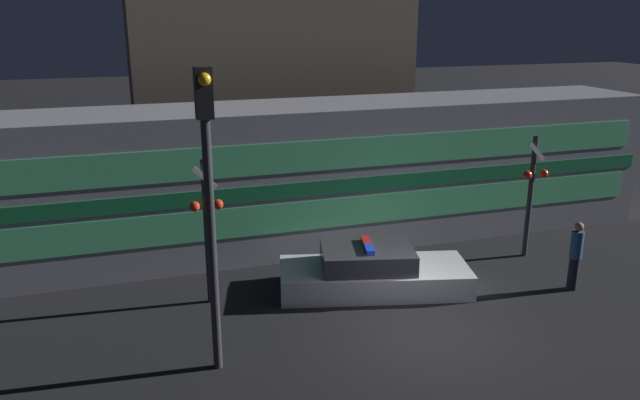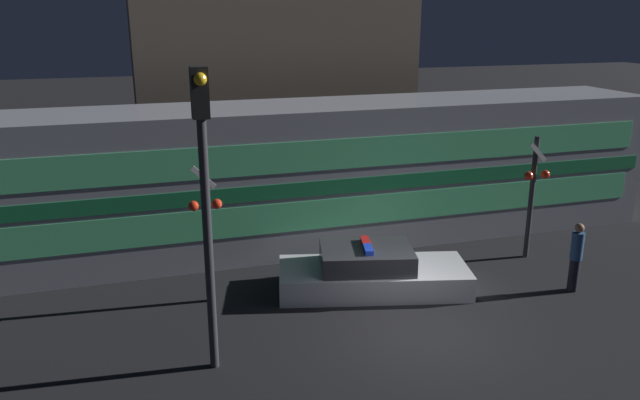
# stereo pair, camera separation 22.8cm
# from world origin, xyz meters

# --- Properties ---
(ground_plane) EXTENTS (120.00, 120.00, 0.00)m
(ground_plane) POSITION_xyz_m (0.00, 0.00, 0.00)
(ground_plane) COLOR black
(train) EXTENTS (23.75, 3.04, 4.19)m
(train) POSITION_xyz_m (-1.82, 6.16, 2.09)
(train) COLOR gray
(train) RESTS_ON ground_plane
(police_car) EXTENTS (5.03, 2.93, 1.26)m
(police_car) POSITION_xyz_m (-0.24, 2.33, 0.46)
(police_car) COLOR silver
(police_car) RESTS_ON ground_plane
(pedestrian) EXTENTS (0.30, 0.30, 1.79)m
(pedestrian) POSITION_xyz_m (4.58, 0.78, 0.92)
(pedestrian) COLOR black
(pedestrian) RESTS_ON ground_plane
(crossing_signal_near) EXTENTS (0.78, 0.34, 3.51)m
(crossing_signal_near) POSITION_xyz_m (4.82, 3.04, 1.98)
(crossing_signal_near) COLOR #2D2D33
(crossing_signal_near) RESTS_ON ground_plane
(crossing_signal_far) EXTENTS (0.78, 0.34, 3.56)m
(crossing_signal_far) POSITION_xyz_m (-4.24, 2.86, 2.00)
(crossing_signal_far) COLOR #2D2D33
(crossing_signal_far) RESTS_ON ground_plane
(traffic_light_corner) EXTENTS (0.30, 0.46, 5.86)m
(traffic_light_corner) POSITION_xyz_m (-4.53, -0.07, 3.61)
(traffic_light_corner) COLOR #2D2D33
(traffic_light_corner) RESTS_ON ground_plane
(building_left) EXTENTS (9.94, 4.72, 10.30)m
(building_left) POSITION_xyz_m (-0.49, 12.21, 5.15)
(building_left) COLOR #726656
(building_left) RESTS_ON ground_plane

